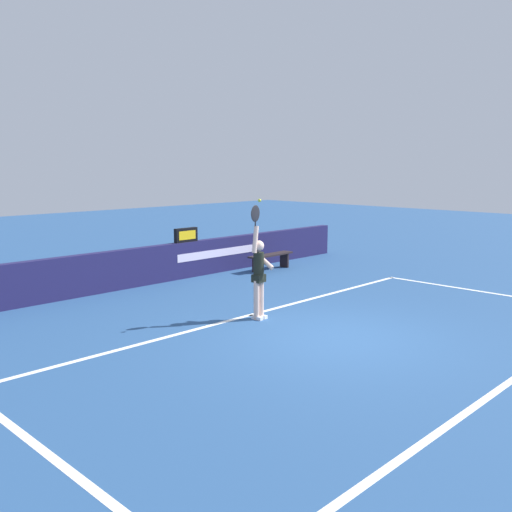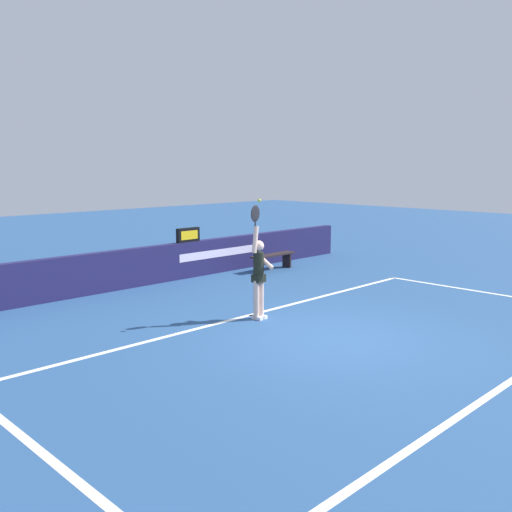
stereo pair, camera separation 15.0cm
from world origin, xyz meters
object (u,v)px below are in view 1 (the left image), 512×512
Objects in this scene: tennis_player at (259,272)px; courtside_bench_near at (271,258)px; speed_display at (186,235)px; tennis_ball at (260,200)px.

courtside_bench_near is (4.26, 3.62, -0.60)m from tennis_player.
tennis_player is (-1.71, -4.53, -0.24)m from speed_display.
speed_display is at bearing 160.43° from courtside_bench_near.
speed_display is 0.31× the size of tennis_player.
tennis_ball reaches higher than speed_display.
courtside_bench_near is at bearing 40.38° from tennis_player.
speed_display is 5.21m from tennis_ball.
tennis_player is at bearing -139.62° from courtside_bench_near.
tennis_ball is 6.19m from courtside_bench_near.
speed_display is at bearing 68.30° from tennis_ball.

